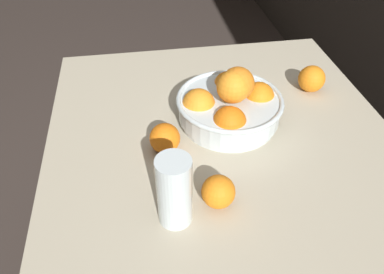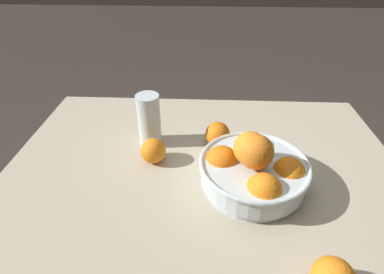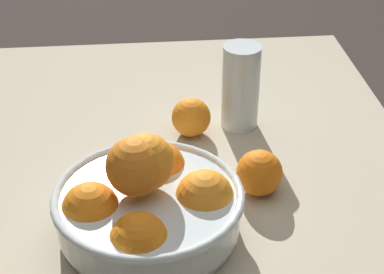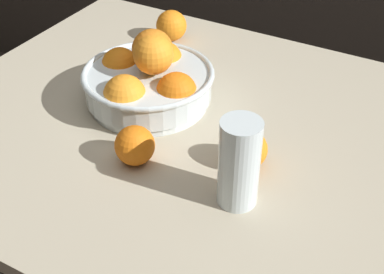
# 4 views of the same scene
# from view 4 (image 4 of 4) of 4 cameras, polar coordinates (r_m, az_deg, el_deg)

# --- Properties ---
(dining_table) EXTENTS (1.07, 0.86, 0.75)m
(dining_table) POSITION_cam_4_polar(r_m,az_deg,el_deg) (1.10, 0.29, -2.64)
(dining_table) COLOR #B7AD93
(dining_table) RESTS_ON ground_plane
(fruit_bowl) EXTENTS (0.27, 0.27, 0.16)m
(fruit_bowl) POSITION_cam_4_polar(r_m,az_deg,el_deg) (1.08, -4.66, 6.12)
(fruit_bowl) COLOR silver
(fruit_bowl) RESTS_ON dining_table
(juice_glass) EXTENTS (0.07, 0.07, 0.16)m
(juice_glass) POSITION_cam_4_polar(r_m,az_deg,el_deg) (0.84, 5.01, -3.29)
(juice_glass) COLOR #F4A314
(juice_glass) RESTS_ON dining_table
(orange_loose_near_bowl) EXTENTS (0.07, 0.07, 0.07)m
(orange_loose_near_bowl) POSITION_cam_4_polar(r_m,az_deg,el_deg) (0.93, 5.99, -1.30)
(orange_loose_near_bowl) COLOR orange
(orange_loose_near_bowl) RESTS_ON dining_table
(orange_loose_front) EXTENTS (0.08, 0.08, 0.08)m
(orange_loose_front) POSITION_cam_4_polar(r_m,az_deg,el_deg) (1.34, -2.22, 11.80)
(orange_loose_front) COLOR orange
(orange_loose_front) RESTS_ON dining_table
(orange_loose_aside) EXTENTS (0.07, 0.07, 0.07)m
(orange_loose_aside) POSITION_cam_4_polar(r_m,az_deg,el_deg) (0.94, -6.12, -0.89)
(orange_loose_aside) COLOR orange
(orange_loose_aside) RESTS_ON dining_table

